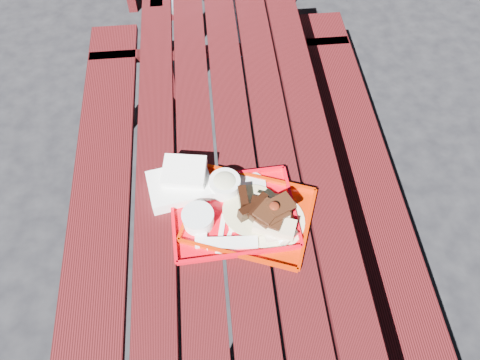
{
  "coord_description": "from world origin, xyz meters",
  "views": [
    {
      "loc": [
        -0.08,
        -1.03,
        2.14
      ],
      "look_at": [
        0.0,
        -0.15,
        0.82
      ],
      "focal_mm": 35.0,
      "sensor_mm": 36.0,
      "label": 1
    }
  ],
  "objects": [
    {
      "name": "picnic_table_near",
      "position": [
        -0.0,
        0.0,
        0.56
      ],
      "size": [
        1.41,
        2.4,
        0.75
      ],
      "color": "#400C0F",
      "rests_on": "ground"
    },
    {
      "name": "far_tray",
      "position": [
        -0.04,
        -0.25,
        0.77
      ],
      "size": [
        0.43,
        0.34,
        0.07
      ],
      "color": "red",
      "rests_on": "picnic_table_near"
    },
    {
      "name": "ground",
      "position": [
        0.0,
        0.0,
        0.0
      ],
      "size": [
        60.0,
        60.0,
        0.0
      ],
      "primitive_type": "plane",
      "color": "black",
      "rests_on": "ground"
    },
    {
      "name": "near_tray",
      "position": [
        0.03,
        -0.24,
        0.78
      ],
      "size": [
        0.49,
        0.44,
        0.13
      ],
      "color": "#B31E00",
      "rests_on": "picnic_table_near"
    },
    {
      "name": "white_cloth",
      "position": [
        -0.2,
        -0.12,
        0.79
      ],
      "size": [
        0.24,
        0.2,
        0.09
      ],
      "color": "white",
      "rests_on": "picnic_table_near"
    }
  ]
}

